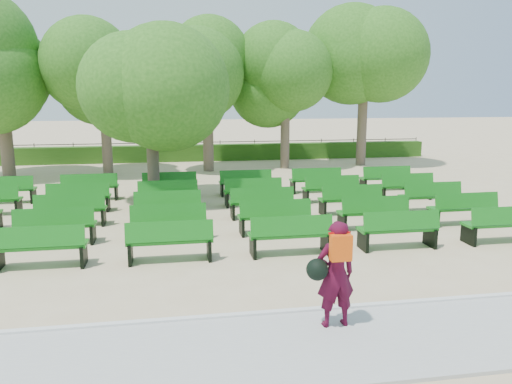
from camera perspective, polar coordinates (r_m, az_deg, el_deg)
ground at (r=14.51m, az=-2.27°, el=-3.57°), size 120.00×120.00×0.00m
paving at (r=7.69m, az=5.39°, el=-17.25°), size 30.00×2.20×0.06m
curb at (r=8.68m, az=3.36°, el=-13.61°), size 30.00×0.12×0.10m
hedge at (r=28.17m, az=-6.06°, el=4.49°), size 26.00×0.70×0.90m
fence at (r=28.62m, az=-6.10°, el=3.68°), size 26.00×0.10×1.02m
tree_line at (r=24.27m, az=-5.40°, el=2.36°), size 21.80×6.80×7.04m
bench_array at (r=14.93m, az=-4.63°, el=-2.79°), size 1.92×0.64×1.20m
tree_among at (r=17.16m, az=-12.03°, el=12.13°), size 4.56×4.56×6.12m
person at (r=7.96m, az=8.95°, el=-9.09°), size 0.82×0.50×1.71m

